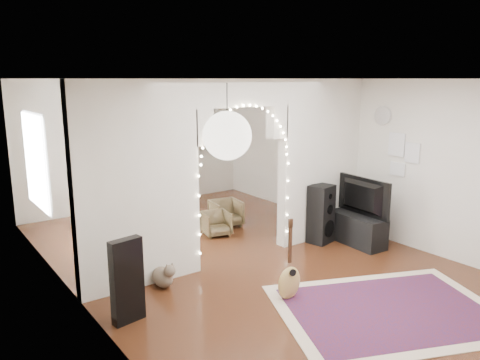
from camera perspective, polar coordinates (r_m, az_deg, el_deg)
floor at (r=7.35m, az=0.16°, el=-9.31°), size 7.50×7.50×0.00m
ceiling at (r=6.83m, az=0.18°, el=12.25°), size 5.00×7.50×0.02m
wall_back at (r=10.19m, az=-12.42°, el=4.36°), size 5.00×0.02×2.70m
wall_left at (r=5.88m, az=-19.90°, el=-1.77°), size 0.02×7.50×2.70m
wall_right at (r=8.66m, az=13.66°, el=2.94°), size 0.02×7.50×2.70m
divider_wall at (r=6.95m, az=0.17°, el=1.68°), size 5.00×0.20×2.70m
fairy_lights at (r=6.83m, az=0.82°, el=2.55°), size 1.64×0.04×1.60m
window at (r=7.58m, az=-23.64°, el=2.10°), size 0.04×1.20×1.40m
wall_clock at (r=8.18m, az=17.05°, el=7.52°), size 0.03×0.31×0.31m
picture_frames at (r=8.02m, az=19.06°, el=2.97°), size 0.02×0.50×0.70m
paper_lantern at (r=3.80m, az=-1.57°, el=5.43°), size 0.40×0.40×0.40m
ceiling_fan at (r=8.53m, az=-7.91°, el=10.13°), size 1.10×1.10×0.30m
area_rug at (r=6.03m, az=17.70°, el=-14.88°), size 3.15×2.80×0.02m
guitar_case at (r=5.49m, az=-13.61°, el=-11.87°), size 0.39×0.18×0.98m
acoustic_guitar at (r=5.92m, az=6.06°, el=-10.85°), size 0.37×0.18×0.88m
tabby_cat at (r=6.37m, az=-9.31°, el=-11.49°), size 0.30×0.57×0.38m
floor_speaker at (r=7.92m, az=9.84°, el=-4.12°), size 0.45×0.41×0.98m
media_console at (r=8.04m, az=14.08°, el=-5.88°), size 0.47×1.02×0.50m
tv at (r=7.89m, az=14.29°, el=-2.01°), size 0.21×1.08×0.62m
bookcase at (r=9.99m, az=-12.73°, el=0.70°), size 1.51×0.77×1.50m
dining_table at (r=9.90m, az=-12.07°, el=0.22°), size 1.29×0.94×0.76m
flower_vase at (r=9.87m, az=-12.11°, el=1.18°), size 0.20×0.20×0.19m
dining_chair_left at (r=8.25m, az=-2.91°, el=-5.31°), size 0.54×0.55×0.43m
dining_chair_right at (r=8.75m, az=-1.72°, el=-4.04°), size 0.60×0.61×0.49m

